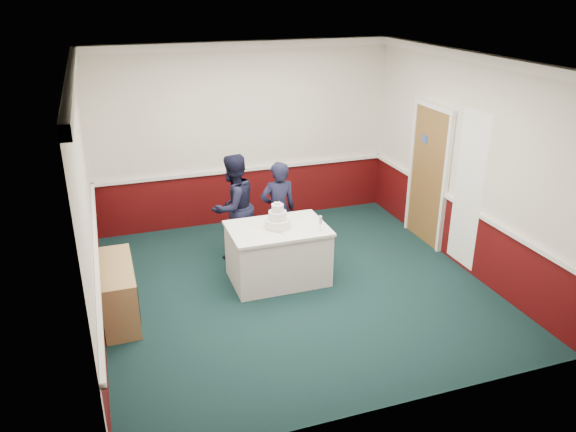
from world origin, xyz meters
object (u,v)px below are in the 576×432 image
object	(u,v)px
cake_knife	(280,233)
champagne_flute	(320,221)
cake_table	(278,253)
person_man	(234,207)
sideboard	(119,291)
person_woman	(278,210)
wedding_cake	(278,220)

from	to	relation	value
cake_knife	champagne_flute	xyz separation A→B (m)	(0.53, -0.08, 0.14)
cake_table	champagne_flute	xyz separation A→B (m)	(0.50, -0.28, 0.53)
cake_table	person_man	distance (m)	1.06
sideboard	person_woman	bearing A→B (deg)	21.99
sideboard	person_man	size ratio (longest dim) A/B	0.76
wedding_cake	cake_knife	bearing A→B (deg)	-98.53
cake_table	person_man	bearing A→B (deg)	113.04
person_man	person_woman	world-z (taller)	person_man
cake_knife	cake_table	bearing A→B (deg)	59.65
wedding_cake	person_woman	size ratio (longest dim) A/B	0.24
cake_knife	person_woman	xyz separation A→B (m)	(0.26, 0.88, -0.05)
cake_table	cake_knife	bearing A→B (deg)	-98.53
cake_table	wedding_cake	distance (m)	0.50
wedding_cake	cake_table	bearing A→B (deg)	-90.00
person_woman	cake_knife	bearing A→B (deg)	71.96
person_woman	cake_table	bearing A→B (deg)	69.78
sideboard	person_woman	xyz separation A→B (m)	(2.35, 0.95, 0.39)
cake_knife	person_woman	bearing A→B (deg)	51.92
wedding_cake	person_man	distance (m)	0.99
wedding_cake	sideboard	bearing A→B (deg)	-172.72
sideboard	wedding_cake	bearing A→B (deg)	7.28
sideboard	cake_knife	xyz separation A→B (m)	(2.10, 0.07, 0.44)
champagne_flute	person_man	bearing A→B (deg)	126.73
person_woman	champagne_flute	bearing A→B (deg)	104.18
cake_table	cake_knife	size ratio (longest dim) A/B	6.00
wedding_cake	person_woman	xyz separation A→B (m)	(0.23, 0.68, -0.16)
person_man	cake_knife	bearing A→B (deg)	77.78
champagne_flute	person_man	world-z (taller)	person_man
champagne_flute	person_man	size ratio (longest dim) A/B	0.13
wedding_cake	person_man	size ratio (longest dim) A/B	0.23
cake_table	person_woman	xyz separation A→B (m)	(0.23, 0.68, 0.34)
person_man	person_woman	bearing A→B (deg)	129.42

